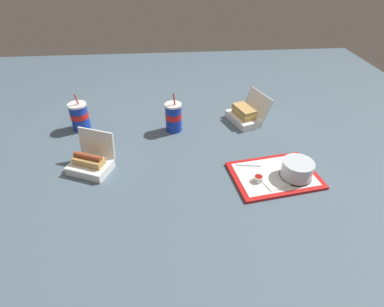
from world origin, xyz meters
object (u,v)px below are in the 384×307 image
object	(u,v)px
clamshell_sandwich_front	(245,115)
soda_cup_left	(174,117)
plastic_fork	(249,165)
ketchup_cup	(258,178)
soda_cup_right	(80,116)
cake_container	(297,170)
food_tray	(274,175)
clamshell_hotdog_back	(91,162)

from	to	relation	value
clamshell_sandwich_front	soda_cup_left	world-z (taller)	soda_cup_left
plastic_fork	clamshell_sandwich_front	world-z (taller)	clamshell_sandwich_front
ketchup_cup	soda_cup_right	bearing A→B (deg)	148.29
cake_container	ketchup_cup	world-z (taller)	cake_container
clamshell_sandwich_front	soda_cup_left	bearing A→B (deg)	-171.82
cake_container	soda_cup_right	bearing A→B (deg)	153.38
ketchup_cup	soda_cup_left	xyz separation A→B (m)	(-0.34, 0.46, 0.05)
plastic_fork	soda_cup_left	size ratio (longest dim) A/B	0.51
food_tray	clamshell_sandwich_front	world-z (taller)	clamshell_sandwich_front
soda_cup_right	clamshell_hotdog_back	bearing A→B (deg)	-71.85
ketchup_cup	clamshell_sandwich_front	bearing A→B (deg)	83.54
clamshell_sandwich_front	food_tray	bearing A→B (deg)	-86.96
food_tray	cake_container	xyz separation A→B (m)	(0.08, -0.02, 0.04)
cake_container	clamshell_hotdog_back	xyz separation A→B (m)	(-0.89, 0.14, -0.01)
clamshell_hotdog_back	soda_cup_right	world-z (taller)	soda_cup_right
clamshell_sandwich_front	soda_cup_left	distance (m)	0.41
soda_cup_left	cake_container	bearing A→B (deg)	-41.30
soda_cup_right	soda_cup_left	world-z (taller)	soda_cup_left
cake_container	ketchup_cup	size ratio (longest dim) A/B	3.38
food_tray	soda_cup_left	xyz separation A→B (m)	(-0.43, 0.42, 0.07)
plastic_fork	clamshell_sandwich_front	size ratio (longest dim) A/B	0.44
food_tray	ketchup_cup	size ratio (longest dim) A/B	10.10
cake_container	soda_cup_left	distance (m)	0.68
plastic_fork	clamshell_hotdog_back	distance (m)	0.71
food_tray	cake_container	bearing A→B (deg)	-15.71
cake_container	clamshell_hotdog_back	distance (m)	0.90
food_tray	ketchup_cup	world-z (taller)	ketchup_cup
ketchup_cup	clamshell_sandwich_front	xyz separation A→B (m)	(0.06, 0.52, 0.02)
soda_cup_left	plastic_fork	bearing A→B (deg)	-47.25
cake_container	soda_cup_left	size ratio (longest dim) A/B	0.63
clamshell_sandwich_front	clamshell_hotdog_back	bearing A→B (deg)	-154.81
ketchup_cup	clamshell_hotdog_back	distance (m)	0.74
cake_container	ketchup_cup	bearing A→B (deg)	-175.18
clamshell_hotdog_back	ketchup_cup	bearing A→B (deg)	-11.91
food_tray	soda_cup_left	world-z (taller)	soda_cup_left
ketchup_cup	plastic_fork	distance (m)	0.11
plastic_fork	soda_cup_right	xyz separation A→B (m)	(-0.83, 0.41, 0.06)
clamshell_hotdog_back	soda_cup_right	distance (m)	0.39
soda_cup_right	soda_cup_left	xyz separation A→B (m)	(0.50, -0.06, 0.00)
plastic_fork	clamshell_sandwich_front	distance (m)	0.42
cake_container	soda_cup_right	distance (m)	1.13
cake_container	clamshell_hotdog_back	bearing A→B (deg)	171.17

